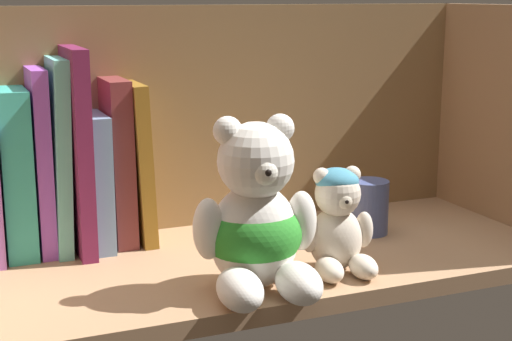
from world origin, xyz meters
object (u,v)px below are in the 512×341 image
at_px(book_8, 136,162).
at_px(teddy_bear_smaller, 338,223).
at_px(book_7, 116,161).
at_px(book_6, 95,179).
at_px(teddy_bear_larger, 256,223).
at_px(book_2, 15,172).
at_px(book_5, 75,148).
at_px(book_3, 40,161).
at_px(pillar_candle, 369,207).
at_px(book_4, 57,155).

bearing_deg(book_8, teddy_bear_smaller, -49.10).
bearing_deg(book_8, book_7, 180.00).
distance_m(book_6, book_8, 0.05).
height_order(book_8, teddy_bear_smaller, book_8).
bearing_deg(book_8, teddy_bear_larger, -72.06).
xyz_separation_m(book_2, book_6, (0.09, 0.00, -0.02)).
xyz_separation_m(book_5, teddy_bear_larger, (0.15, -0.22, -0.05)).
distance_m(book_3, teddy_bear_larger, 0.29).
xyz_separation_m(book_3, teddy_bear_smaller, (0.29, -0.20, -0.05)).
relative_size(book_3, pillar_candle, 3.17).
bearing_deg(teddy_bear_larger, teddy_bear_smaller, 8.76).
height_order(book_2, pillar_candle, book_2).
xyz_separation_m(book_7, teddy_bear_smaller, (0.20, -0.20, -0.05)).
distance_m(book_4, book_6, 0.06).
bearing_deg(book_6, teddy_bear_larger, -60.75).
xyz_separation_m(book_3, book_6, (0.06, 0.00, -0.03)).
height_order(book_2, book_7, book_7).
bearing_deg(book_4, book_2, -180.00).
distance_m(teddy_bear_larger, teddy_bear_smaller, 0.11).
bearing_deg(book_2, pillar_candle, -12.13).
xyz_separation_m(teddy_bear_smaller, pillar_candle, (0.11, 0.11, -0.02)).
bearing_deg(teddy_bear_smaller, book_3, 145.24).
height_order(book_2, book_8, same).
relative_size(book_2, book_4, 0.86).
height_order(book_4, book_7, book_4).
height_order(book_2, book_3, book_3).
bearing_deg(teddy_bear_larger, book_7, 113.60).
height_order(book_3, teddy_bear_smaller, book_3).
relative_size(book_3, teddy_bear_larger, 1.20).
height_order(teddy_bear_smaller, pillar_candle, teddy_bear_smaller).
relative_size(book_8, teddy_bear_larger, 1.08).
xyz_separation_m(book_7, teddy_bear_larger, (0.10, -0.22, -0.03)).
relative_size(book_6, book_7, 0.81).
bearing_deg(book_4, book_6, -0.00).
xyz_separation_m(book_4, book_6, (0.04, -0.00, -0.03)).
xyz_separation_m(book_8, teddy_bear_larger, (0.07, -0.22, -0.03)).
relative_size(book_4, book_6, 1.41).
distance_m(book_2, book_4, 0.05).
xyz_separation_m(book_4, pillar_candle, (0.38, -0.09, -0.08)).
bearing_deg(book_7, pillar_candle, -16.70).
relative_size(book_7, teddy_bear_larger, 1.11).
bearing_deg(book_6, book_8, 0.00).
relative_size(book_7, pillar_candle, 2.94).
distance_m(book_2, book_6, 0.10).
distance_m(book_2, teddy_bear_smaller, 0.38).
distance_m(book_3, book_4, 0.02).
relative_size(book_5, book_6, 1.48).
bearing_deg(book_7, teddy_bear_smaller, -45.33).
xyz_separation_m(book_3, book_7, (0.09, 0.00, -0.01)).
distance_m(book_6, teddy_bear_smaller, 0.31).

